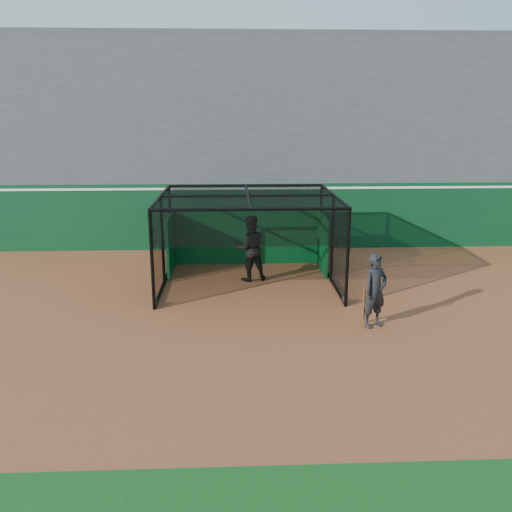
{
  "coord_description": "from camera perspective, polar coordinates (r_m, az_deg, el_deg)",
  "views": [
    {
      "loc": [
        -0.59,
        -12.03,
        5.18
      ],
      "look_at": [
        0.03,
        2.0,
        1.4
      ],
      "focal_mm": 38.0,
      "sensor_mm": 36.0,
      "label": 1
    }
  ],
  "objects": [
    {
      "name": "ground",
      "position": [
        13.11,
        0.26,
        -8.21
      ],
      "size": [
        120.0,
        120.0,
        0.0
      ],
      "primitive_type": "plane",
      "color": "brown",
      "rests_on": "ground"
    },
    {
      "name": "batter",
      "position": [
        16.87,
        -0.63,
        0.83
      ],
      "size": [
        1.16,
        1.0,
        2.07
      ],
      "primitive_type": "imported",
      "rotation": [
        0.0,
        0.0,
        3.38
      ],
      "color": "black",
      "rests_on": "ground"
    },
    {
      "name": "batting_cage",
      "position": [
        16.56,
        -0.85,
        1.71
      ],
      "size": [
        5.29,
        4.63,
        2.72
      ],
      "color": "black",
      "rests_on": "ground"
    },
    {
      "name": "grandstand",
      "position": [
        24.32,
        -1.18,
        13.4
      ],
      "size": [
        50.0,
        7.85,
        8.95
      ],
      "color": "#4C4C4F",
      "rests_on": "ground"
    },
    {
      "name": "outfield_wall",
      "position": [
        20.9,
        -0.87,
        4.33
      ],
      "size": [
        50.0,
        0.5,
        2.5
      ],
      "color": "#0A391A",
      "rests_on": "ground"
    },
    {
      "name": "on_deck_player",
      "position": [
        13.55,
        12.43,
        -3.6
      ],
      "size": [
        0.81,
        0.71,
        1.86
      ],
      "color": "black",
      "rests_on": "ground"
    }
  ]
}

